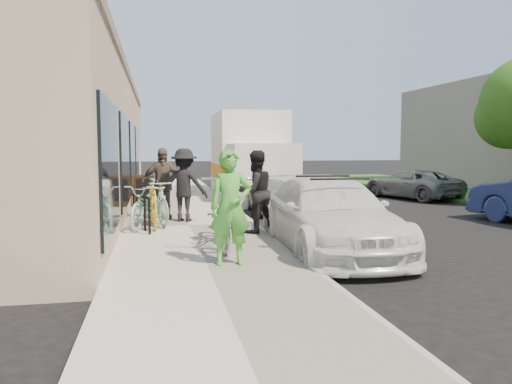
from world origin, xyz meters
TOP-DOWN VIEW (x-y plane):
  - ground at (0.00, 0.00)m, footprint 120.00×120.00m
  - sidewalk at (-2.00, 3.00)m, footprint 3.00×34.00m
  - curb at (-0.45, 3.00)m, footprint 0.12×34.00m
  - storefront at (-5.24, 7.99)m, footprint 3.60×20.00m
  - bike_rack at (-2.94, 2.15)m, footprint 0.15×0.54m
  - sandwich_board at (-3.15, 6.93)m, footprint 0.68×0.69m
  - sedan_white at (0.40, 0.28)m, footprint 2.04×4.73m
  - sedan_silver at (0.61, 5.88)m, footprint 1.35×3.12m
  - moving_truck at (0.81, 10.44)m, footprint 2.62×6.67m
  - far_car_gray at (6.72, 8.78)m, footprint 2.85×4.26m
  - tandem_bike at (-1.53, 0.47)m, footprint 1.03×2.52m
  - woman_rider at (-1.64, -1.00)m, footprint 0.64×0.42m
  - man_standing at (-0.72, 1.70)m, footprint 1.03×0.93m
  - cruiser_bike_a at (-2.75, 3.20)m, footprint 0.98×1.83m
  - cruiser_bike_b at (-2.95, 2.86)m, footprint 1.20×1.95m
  - cruiser_bike_c at (-2.83, 2.83)m, footprint 0.63×1.68m
  - bystander_a at (-2.08, 3.65)m, footprint 1.29×1.01m
  - bystander_b at (-2.59, 4.17)m, footprint 1.07×0.51m

SIDE VIEW (x-z plane):
  - ground at x=0.00m, z-range 0.00..0.00m
  - curb at x=-0.45m, z-range 0.00..0.13m
  - sidewalk at x=-2.00m, z-range 0.00..0.15m
  - sedan_silver at x=0.61m, z-range 0.00..1.05m
  - far_car_gray at x=6.72m, z-range 0.00..1.08m
  - bike_rack at x=-2.94m, z-range 0.23..1.00m
  - sandwich_board at x=-3.15m, z-range 0.16..1.10m
  - cruiser_bike_b at x=-2.95m, z-range 0.15..1.12m
  - cruiser_bike_c at x=-2.83m, z-range 0.15..1.14m
  - sedan_white at x=0.40m, z-range -0.02..1.38m
  - cruiser_bike_a at x=-2.75m, z-range 0.15..1.21m
  - tandem_bike at x=-1.53m, z-range 0.15..1.44m
  - man_standing at x=-0.72m, z-range 0.15..1.88m
  - woman_rider at x=-1.64m, z-range 0.15..1.91m
  - bystander_a at x=-2.08m, z-range 0.15..1.91m
  - bystander_b at x=-2.59m, z-range 0.15..1.93m
  - moving_truck at x=0.81m, z-range -0.18..3.06m
  - storefront at x=-5.24m, z-range 0.01..4.24m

